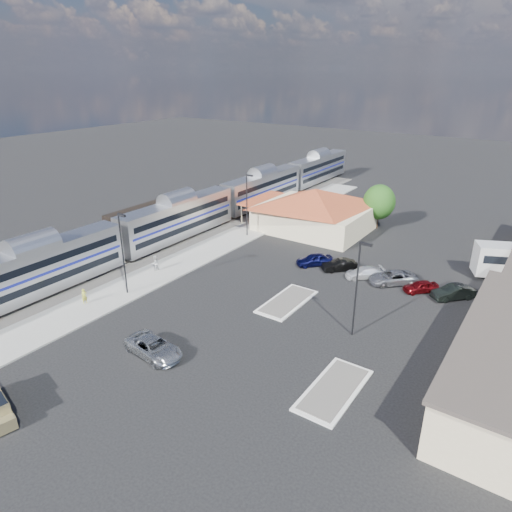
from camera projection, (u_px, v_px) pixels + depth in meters
The scene contains 21 objects.
ground at pixel (244, 300), 47.42m from camera, with size 280.00×280.00×0.00m, color black.
railbed at pixel (157, 238), 64.46m from camera, with size 16.00×100.00×0.12m, color #4C4944.
platform at pixel (195, 256), 58.23m from camera, with size 5.50×92.00×0.18m, color gray.
passenger_train at pixel (178, 220), 62.97m from camera, with size 3.00×104.00×5.55m.
freight_cars at pixel (149, 219), 66.51m from camera, with size 2.80×46.00×4.00m.
station_depot at pixel (314, 209), 66.93m from camera, with size 18.35×12.24×6.20m.
traffic_island_south at pixel (287, 301), 46.82m from camera, with size 3.30×7.50×0.21m.
traffic_island_north at pixel (334, 389), 33.97m from camera, with size 3.30×7.50×0.21m.
lamp_plat_s at pixel (123, 248), 46.50m from camera, with size 1.08×0.25×9.00m.
lamp_plat_n at pixel (247, 200), 63.29m from camera, with size 1.08×0.25×9.00m.
lamp_lot at pixel (358, 282), 39.07m from camera, with size 1.08×0.25×9.00m.
tree_depot at pixel (379, 202), 67.22m from camera, with size 4.71×4.71×6.63m.
suv at pixel (154, 347), 37.92m from camera, with size 2.57×5.56×1.55m, color #A9ADB1.
person_a at pixel (84, 296), 45.99m from camera, with size 0.59×0.39×1.61m, color gold.
person_b at pixel (155, 263), 53.57m from camera, with size 0.89×0.69×1.83m, color silver.
parked_car_a at pixel (314, 260), 55.42m from camera, with size 1.77×4.41×1.50m, color #0C0E3D.
parked_car_b at pixel (340, 265), 54.01m from camera, with size 1.46×4.17×1.38m, color black.
parked_car_c at pixel (364, 273), 52.12m from camera, with size 1.79×4.40×1.28m, color white.
parked_car_d at pixel (393, 278), 50.65m from camera, with size 2.43×5.27×1.47m, color gray.
parked_car_e at pixel (421, 287), 48.79m from camera, with size 1.50×3.73×1.27m, color maroon.
parked_car_f at pixel (453, 292), 47.30m from camera, with size 1.57×4.51×1.49m, color black.
Camera 1 is at (24.79, -34.08, 22.24)m, focal length 32.00 mm.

